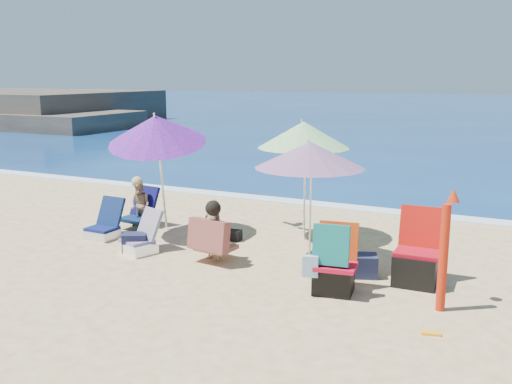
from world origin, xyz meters
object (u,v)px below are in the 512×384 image
at_px(chair_rainbow, 141,241).
at_px(camp_chair_left, 417,262).
at_px(umbrella_blue, 156,129).
at_px(furled_umbrella, 445,246).
at_px(chair_navy, 104,228).
at_px(person_left, 140,205).
at_px(umbrella_striped, 304,135).
at_px(camp_chair_right, 333,268).
at_px(umbrella_turquoise, 310,155).
at_px(person_center, 212,231).

xyz_separation_m(chair_rainbow, camp_chair_left, (4.45, 0.49, 0.14)).
height_order(umbrella_blue, furled_umbrella, umbrella_blue).
distance_m(furled_umbrella, chair_navy, 6.11).
xyz_separation_m(camp_chair_left, person_left, (-5.41, 0.76, 0.14)).
bearing_deg(umbrella_striped, chair_navy, -155.16).
height_order(umbrella_striped, furled_umbrella, umbrella_striped).
distance_m(furled_umbrella, person_left, 6.08).
bearing_deg(camp_chair_right, umbrella_turquoise, 125.67).
distance_m(umbrella_turquoise, chair_navy, 4.15).
relative_size(chair_navy, person_center, 0.70).
bearing_deg(chair_rainbow, umbrella_striped, 41.68).
bearing_deg(person_center, umbrella_turquoise, 23.52).
bearing_deg(umbrella_striped, camp_chair_right, -59.45).
bearing_deg(umbrella_striped, person_left, -168.09).
distance_m(umbrella_turquoise, camp_chair_right, 1.89).
height_order(furled_umbrella, chair_navy, furled_umbrella).
distance_m(umbrella_turquoise, furled_umbrella, 2.55).
xyz_separation_m(umbrella_blue, person_center, (1.59, -0.82, -1.48)).
xyz_separation_m(chair_rainbow, person_center, (1.33, 0.09, 0.31)).
bearing_deg(furled_umbrella, person_center, 174.15).
height_order(umbrella_turquoise, chair_navy, umbrella_turquoise).
height_order(umbrella_turquoise, camp_chair_left, umbrella_turquoise).
relative_size(furled_umbrella, camp_chair_left, 1.41).
relative_size(furled_umbrella, camp_chair_right, 1.52).
height_order(umbrella_striped, camp_chair_right, umbrella_striped).
bearing_deg(camp_chair_left, umbrella_striped, 148.36).
distance_m(furled_umbrella, camp_chair_right, 1.50).
bearing_deg(person_center, umbrella_striped, 66.00).
distance_m(umbrella_turquoise, umbrella_blue, 3.00).
bearing_deg(umbrella_turquoise, chair_rainbow, -165.75).
bearing_deg(furled_umbrella, chair_rainbow, 176.73).
height_order(person_center, person_left, person_center).
distance_m(chair_rainbow, person_center, 1.37).
xyz_separation_m(umbrella_turquoise, umbrella_striped, (-0.58, 1.22, 0.17)).
xyz_separation_m(umbrella_turquoise, person_left, (-3.69, 0.56, -1.26)).
distance_m(chair_navy, camp_chair_right, 4.69).
bearing_deg(furled_umbrella, umbrella_striped, 141.66).
xyz_separation_m(umbrella_striped, umbrella_blue, (-2.40, -1.01, 0.08)).
bearing_deg(chair_navy, umbrella_blue, 30.34).
bearing_deg(chair_navy, chair_rainbow, -19.32).
relative_size(chair_rainbow, person_center, 0.78).
xyz_separation_m(chair_navy, person_left, (0.16, 0.86, 0.27)).
relative_size(chair_rainbow, camp_chair_right, 0.79).
height_order(umbrella_blue, person_left, umbrella_blue).
bearing_deg(person_left, person_center, -26.97).
bearing_deg(camp_chair_left, person_center, -172.60).
height_order(furled_umbrella, chair_rainbow, furled_umbrella).
bearing_deg(camp_chair_left, chair_navy, -179.02).
height_order(chair_navy, person_left, person_left).
bearing_deg(person_center, umbrella_blue, 152.88).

